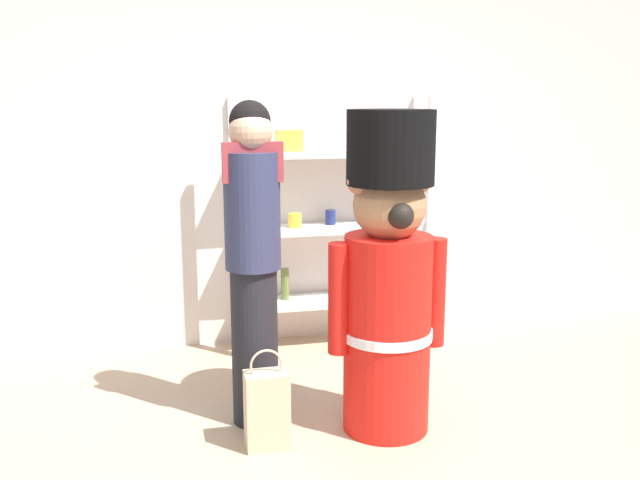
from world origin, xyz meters
name	(u,v)px	position (x,y,z in m)	size (l,w,h in m)	color
back_wall	(262,157)	(0.00, 2.20, 1.30)	(6.40, 0.12, 2.60)	silver
merchandise_shelf	(331,221)	(0.44, 1.98, 0.87)	(1.36, 0.35, 1.71)	white
teddy_bear_guard	(388,278)	(0.40, 0.64, 0.81)	(0.62, 0.46, 1.65)	red
person_shopper	(253,254)	(-0.25, 0.88, 0.92)	(0.30, 0.29, 1.70)	black
shopping_bag	(267,409)	(-0.24, 0.57, 0.20)	(0.22, 0.14, 0.51)	#C1AD89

